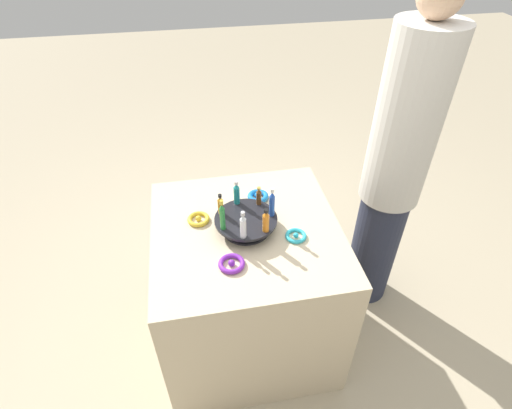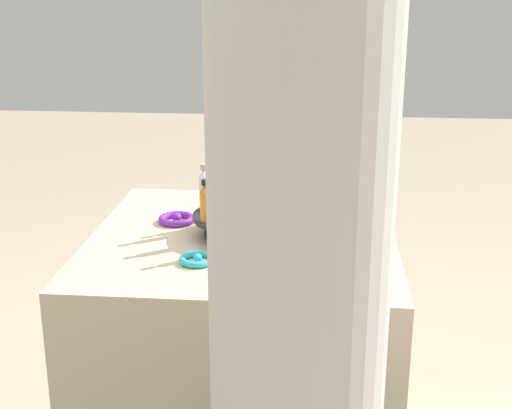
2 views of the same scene
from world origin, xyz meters
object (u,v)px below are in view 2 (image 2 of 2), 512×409
(bottle_teal, at_px, (284,193))
(person_figure, at_px, (298,343))
(bottle_orange, at_px, (205,202))
(ribbon_bow_gold, at_px, (280,210))
(ribbon_bow_blue, at_px, (316,245))
(ribbon_bow_purple, at_px, (177,219))
(display_stand, at_px, (243,223))
(bottle_brown, at_px, (273,209))
(bottle_green, at_px, (230,179))
(bottle_clear, at_px, (204,189))
(bottle_amber, at_px, (265,187))
(ribbon_bow_teal, at_px, (197,259))
(bottle_blue, at_px, (236,204))

(bottle_teal, height_order, person_figure, person_figure)
(bottle_orange, bearing_deg, ribbon_bow_gold, -124.03)
(ribbon_bow_blue, distance_m, ribbon_bow_purple, 0.45)
(display_stand, relative_size, bottle_teal, 2.29)
(bottle_brown, xyz_separation_m, person_figure, (-0.09, 0.70, -0.01))
(display_stand, bearing_deg, bottle_teal, -168.69)
(display_stand, height_order, bottle_teal, bottle_teal)
(bottle_brown, xyz_separation_m, bottle_green, (0.14, -0.18, 0.03))
(bottle_brown, bearing_deg, bottle_teal, -104.41)
(bottle_clear, bearing_deg, ribbon_bow_gold, -139.35)
(bottle_brown, bearing_deg, ribbon_bow_purple, -29.74)
(bottle_amber, bearing_deg, person_figure, 98.18)
(ribbon_bow_teal, distance_m, ribbon_bow_gold, 0.45)
(bottle_teal, distance_m, bottle_clear, 0.22)
(bottle_blue, bearing_deg, ribbon_bow_gold, -106.70)
(bottle_blue, bearing_deg, bottle_green, -78.69)
(ribbon_bow_blue, bearing_deg, bottle_green, -38.21)
(ribbon_bow_gold, height_order, ribbon_bow_purple, ribbon_bow_purple)
(display_stand, height_order, bottle_amber, bottle_amber)
(display_stand, height_order, person_figure, person_figure)
(person_figure, bearing_deg, bottle_teal, -8.33)
(bottle_teal, relative_size, ribbon_bow_gold, 1.19)
(ribbon_bow_gold, bearing_deg, ribbon_bow_teal, 65.58)
(bottle_blue, bearing_deg, person_figure, 105.48)
(bottle_teal, bearing_deg, bottle_brown, 75.59)
(bottle_amber, height_order, bottle_orange, bottle_orange)
(display_stand, height_order, ribbon_bow_blue, display_stand)
(display_stand, relative_size, ribbon_bow_teal, 2.97)
(bottle_teal, relative_size, ribbon_bow_teal, 1.30)
(ribbon_bow_blue, relative_size, ribbon_bow_gold, 1.01)
(display_stand, relative_size, bottle_amber, 2.65)
(bottle_green, relative_size, bottle_clear, 1.14)
(bottle_teal, xyz_separation_m, ribbon_bow_blue, (-0.09, 0.12, -0.11))
(bottle_clear, distance_m, ribbon_bow_teal, 0.26)
(bottle_green, relative_size, ribbon_bow_gold, 1.49)
(ribbon_bow_gold, bearing_deg, bottle_clear, 40.65)
(bottle_brown, height_order, ribbon_bow_teal, bottle_brown)
(bottle_green, relative_size, ribbon_bow_blue, 1.47)
(person_figure, bearing_deg, display_stand, 0.00)
(ribbon_bow_teal, xyz_separation_m, ribbon_bow_blue, (-0.30, -0.11, 0.00))
(bottle_blue, distance_m, ribbon_bow_gold, 0.35)
(bottle_amber, relative_size, person_figure, 0.06)
(display_stand, distance_m, ribbon_bow_teal, 0.23)
(bottle_teal, relative_size, bottle_clear, 0.91)
(ribbon_bow_purple, xyz_separation_m, person_figure, (-0.38, 0.86, 0.09))
(bottle_teal, bearing_deg, ribbon_bow_gold, -83.61)
(bottle_brown, xyz_separation_m, bottle_teal, (-0.02, -0.10, 0.01))
(bottle_orange, distance_m, ribbon_bow_teal, 0.17)
(bottle_blue, height_order, ribbon_bow_gold, bottle_blue)
(bottle_orange, bearing_deg, bottle_teal, -155.84)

